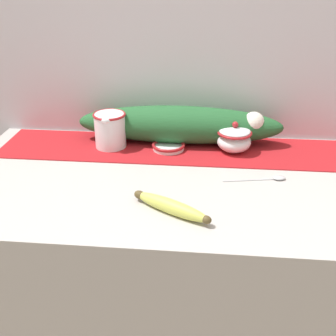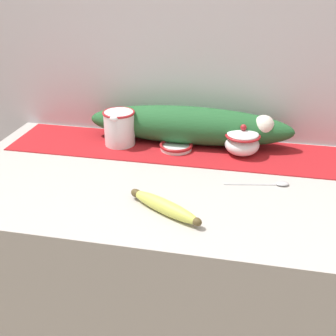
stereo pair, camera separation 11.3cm
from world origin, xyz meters
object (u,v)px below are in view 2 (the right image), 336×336
(sugar_bowl, at_px, (242,141))
(banana, at_px, (164,206))
(small_dish, at_px, (176,146))
(spoon, at_px, (277,184))
(cream_pitcher, at_px, (120,127))

(sugar_bowl, bearing_deg, banana, -113.92)
(small_dish, bearing_deg, sugar_bowl, 1.33)
(sugar_bowl, relative_size, spoon, 0.62)
(small_dish, xyz_separation_m, banana, (0.04, -0.38, 0.01))
(sugar_bowl, bearing_deg, cream_pitcher, 179.80)
(cream_pitcher, relative_size, sugar_bowl, 1.14)
(cream_pitcher, distance_m, sugar_bowl, 0.41)
(cream_pitcher, xyz_separation_m, spoon, (0.52, -0.19, -0.06))
(cream_pitcher, xyz_separation_m, small_dish, (0.20, -0.01, -0.05))
(cream_pitcher, bearing_deg, banana, -58.65)
(banana, height_order, spoon, banana)
(banana, bearing_deg, sugar_bowl, 66.08)
(cream_pitcher, height_order, spoon, cream_pitcher)
(spoon, bearing_deg, cream_pitcher, 149.66)
(cream_pitcher, relative_size, banana, 0.60)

